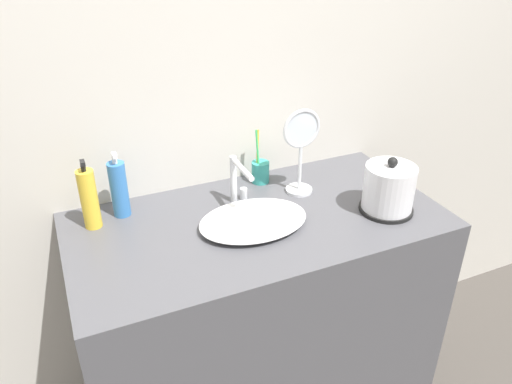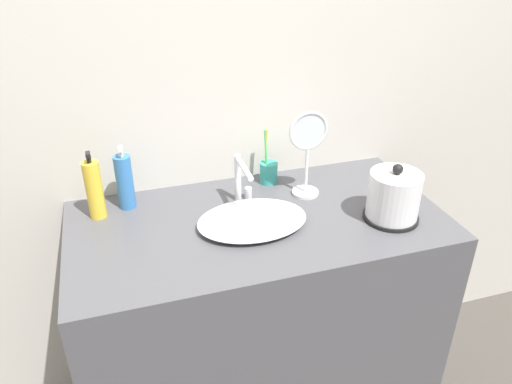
% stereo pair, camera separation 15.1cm
% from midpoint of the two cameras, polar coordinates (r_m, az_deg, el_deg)
% --- Properties ---
extents(wall_back, '(6.00, 0.04, 2.60)m').
position_cam_midpoint_polar(wall_back, '(1.68, -0.39, 13.82)').
color(wall_back, beige).
rests_on(wall_back, ground_plane).
extents(vanity_counter, '(1.17, 0.59, 0.91)m').
position_cam_midpoint_polar(vanity_counter, '(1.84, 2.68, -15.26)').
color(vanity_counter, '#4C4C51').
rests_on(vanity_counter, ground_plane).
extents(sink_basin, '(0.34, 0.25, 0.04)m').
position_cam_midpoint_polar(sink_basin, '(1.52, 2.40, -3.28)').
color(sink_basin, white).
rests_on(sink_basin, vanity_counter).
extents(faucet, '(0.06, 0.16, 0.16)m').
position_cam_midpoint_polar(faucet, '(1.60, 1.01, 1.60)').
color(faucet, silver).
rests_on(faucet, vanity_counter).
extents(electric_kettle, '(0.17, 0.17, 0.19)m').
position_cam_midpoint_polar(electric_kettle, '(1.61, 18.05, -0.75)').
color(electric_kettle, black).
rests_on(electric_kettle, vanity_counter).
extents(toothbrush_cup, '(0.06, 0.06, 0.20)m').
position_cam_midpoint_polar(toothbrush_cup, '(1.76, 3.90, 2.29)').
color(toothbrush_cup, teal).
rests_on(toothbrush_cup, vanity_counter).
extents(lotion_bottle, '(0.05, 0.05, 0.22)m').
position_cam_midpoint_polar(lotion_bottle, '(1.58, -15.45, 0.20)').
color(lotion_bottle, gold).
rests_on(lotion_bottle, vanity_counter).
extents(shampoo_bottle, '(0.05, 0.05, 0.22)m').
position_cam_midpoint_polar(shampoo_bottle, '(1.62, -12.23, 1.10)').
color(shampoo_bottle, '#3370B7').
rests_on(shampoo_bottle, vanity_counter).
extents(vanity_mirror, '(0.13, 0.09, 0.30)m').
position_cam_midpoint_polar(vanity_mirror, '(1.64, 8.55, 4.96)').
color(vanity_mirror, silver).
rests_on(vanity_mirror, vanity_counter).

